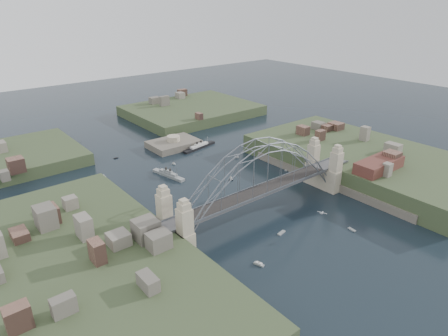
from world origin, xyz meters
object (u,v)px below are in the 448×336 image
(fort_island, at_px, (174,148))
(ocean_liner, at_px, (199,147))
(naval_cruiser_near, at_px, (168,175))
(naval_cruiser_far, at_px, (81,153))
(wharf_shed, at_px, (379,165))
(bridge, at_px, (261,179))

(fort_island, xyz_separation_m, ocean_liner, (8.21, -8.81, 1.06))
(naval_cruiser_near, xyz_separation_m, ocean_liner, (27.58, 17.93, -0.03))
(ocean_liner, bearing_deg, naval_cruiser_far, 150.08)
(naval_cruiser_far, xyz_separation_m, ocean_liner, (45.36, -26.10, -0.08))
(wharf_shed, relative_size, naval_cruiser_far, 1.33)
(fort_island, distance_m, wharf_shed, 90.48)
(naval_cruiser_near, bearing_deg, fort_island, 54.08)
(bridge, xyz_separation_m, naval_cruiser_far, (-25.15, 87.29, -11.52))
(bridge, xyz_separation_m, naval_cruiser_near, (-7.36, 43.26, -11.58))
(naval_cruiser_far, distance_m, ocean_liner, 52.33)
(bridge, relative_size, naval_cruiser_near, 5.20)
(wharf_shed, distance_m, ocean_liner, 79.41)
(bridge, height_order, naval_cruiser_far, bridge)
(wharf_shed, bearing_deg, naval_cruiser_near, 131.89)
(wharf_shed, height_order, naval_cruiser_near, wharf_shed)
(fort_island, bearing_deg, bridge, -99.73)
(wharf_shed, relative_size, ocean_liner, 1.05)
(bridge, bearing_deg, naval_cruiser_near, 99.66)
(ocean_liner, bearing_deg, wharf_shed, -72.45)
(fort_island, bearing_deg, naval_cruiser_far, 155.03)
(ocean_liner, bearing_deg, fort_island, 133.00)
(wharf_shed, bearing_deg, bridge, 162.35)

